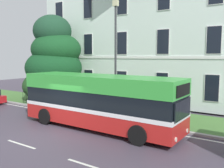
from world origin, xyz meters
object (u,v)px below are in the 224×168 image
single_decker_bus (99,101)px  litter_bin (150,111)px  evergreen_tree (54,65)px  georgian_townhouse (149,32)px  street_lamp_post (116,51)px

single_decker_bus → litter_bin: (1.83, 2.85, -0.90)m
evergreen_tree → litter_bin: (10.36, -1.76, -2.57)m
evergreen_tree → litter_bin: size_ratio=6.90×
georgian_townhouse → single_decker_bus: georgian_townhouse is taller
single_decker_bus → litter_bin: 3.50m
georgian_townhouse → evergreen_tree: 9.96m
evergreen_tree → single_decker_bus: bearing=-28.4°
evergreen_tree → single_decker_bus: size_ratio=0.81×
evergreen_tree → litter_bin: bearing=-9.6°
evergreen_tree → litter_bin: evergreen_tree is taller
single_decker_bus → litter_bin: size_ratio=8.50×
street_lamp_post → litter_bin: size_ratio=6.67×
evergreen_tree → single_decker_bus: (8.53, -4.61, -1.67)m
street_lamp_post → litter_bin: street_lamp_post is taller
street_lamp_post → litter_bin: 4.55m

